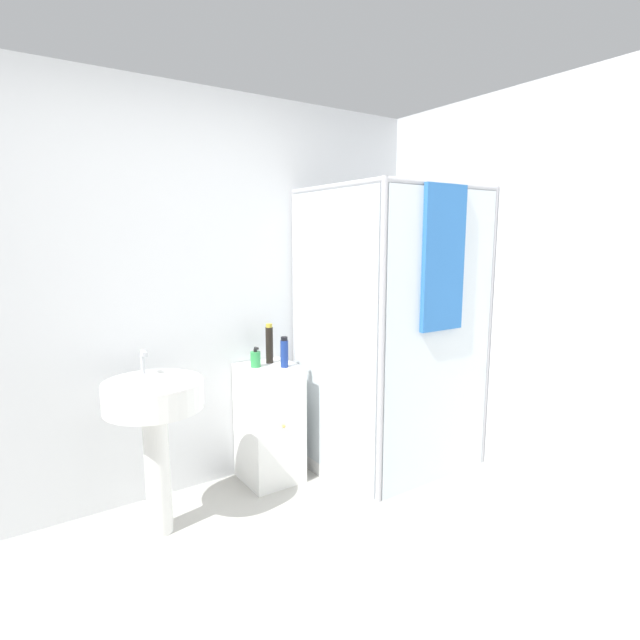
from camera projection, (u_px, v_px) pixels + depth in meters
name	position (u px, v px, depth m)	size (l,w,h in m)	color
wall_back	(190.00, 296.00, 3.11)	(6.40, 0.06, 2.50)	silver
wall_right	(611.00, 305.00, 2.66)	(0.06, 6.40, 2.50)	silver
shower_enclosure	(388.00, 402.00, 3.36)	(0.96, 0.99, 1.93)	white
vanity_cabinet	(269.00, 423.00, 3.30)	(0.36, 0.38, 0.79)	white
sink	(154.00, 414.00, 2.65)	(0.52, 0.52, 0.99)	white
soap_dispenser	(256.00, 359.00, 3.19)	(0.06, 0.07, 0.13)	green
shampoo_bottle_tall_black	(269.00, 344.00, 3.29)	(0.05, 0.05, 0.26)	black
shampoo_bottle_blue	(284.00, 352.00, 3.18)	(0.05, 0.05, 0.20)	navy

